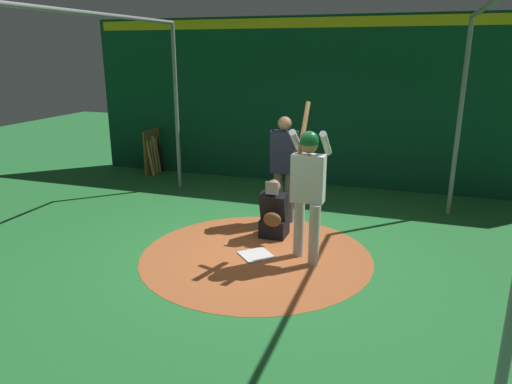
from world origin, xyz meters
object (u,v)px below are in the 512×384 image
Objects in this scene: batter at (308,183)px; catcher at (274,215)px; home_plate at (256,255)px; bat_rack at (157,152)px; umpire at (284,164)px.

batter is 2.31× the size of catcher.
bat_rack is (-3.91, -3.83, 0.48)m from home_plate.
batter reaches higher than umpire.
umpire is at bearing -179.25° from home_plate.
batter is at bearing 49.90° from bat_rack.
home_plate is 0.20× the size of batter.
umpire is (-1.41, -0.72, -0.10)m from batter.
catcher is (-0.67, -0.67, -0.75)m from batter.
home_plate is 1.81m from umpire.
home_plate is 0.85m from catcher.
home_plate is 0.40× the size of bat_rack.
batter is 2.03× the size of bat_rack.
home_plate is 5.49m from bat_rack.
catcher is 0.99m from umpire.
catcher is at bearing 4.05° from umpire.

